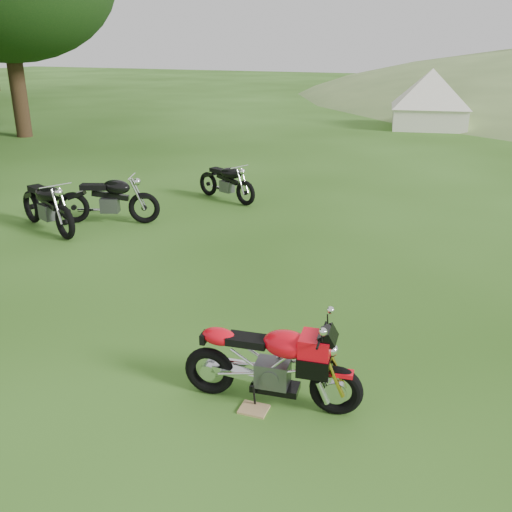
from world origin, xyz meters
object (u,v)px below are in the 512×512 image
at_px(plywood_board, 254,409).
at_px(vintage_moto_c, 46,204).
at_px(sport_motorcycle, 271,358).
at_px(tent_left, 430,97).
at_px(vintage_moto_d, 226,181).
at_px(vintage_moto_a, 108,198).

relative_size(plywood_board, vintage_moto_c, 0.14).
distance_m(sport_motorcycle, vintage_moto_c, 6.83).
distance_m(sport_motorcycle, plywood_board, 0.54).
distance_m(plywood_board, tent_left, 20.56).
relative_size(plywood_board, vintage_moto_d, 0.16).
height_order(sport_motorcycle, tent_left, tent_left).
bearing_deg(plywood_board, vintage_moto_d, 118.10).
distance_m(plywood_board, vintage_moto_a, 6.75).
bearing_deg(tent_left, vintage_moto_c, -116.49).
xyz_separation_m(vintage_moto_d, tent_left, (2.58, 13.58, 0.78)).
bearing_deg(tent_left, vintage_moto_d, -111.71).
height_order(sport_motorcycle, vintage_moto_a, sport_motorcycle).
height_order(sport_motorcycle, plywood_board, sport_motorcycle).
xyz_separation_m(plywood_board, vintage_moto_a, (-5.04, 4.46, 0.50)).
xyz_separation_m(plywood_board, vintage_moto_c, (-5.81, 3.61, 0.51)).
xyz_separation_m(vintage_moto_a, vintage_moto_d, (1.35, 2.46, -0.06)).
relative_size(vintage_moto_a, tent_left, 0.68).
distance_m(plywood_board, vintage_moto_d, 7.85).
height_order(vintage_moto_d, tent_left, tent_left).
distance_m(sport_motorcycle, vintage_moto_d, 7.73).
relative_size(vintage_moto_a, vintage_moto_c, 0.98).
bearing_deg(vintage_moto_d, vintage_moto_c, -101.85).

